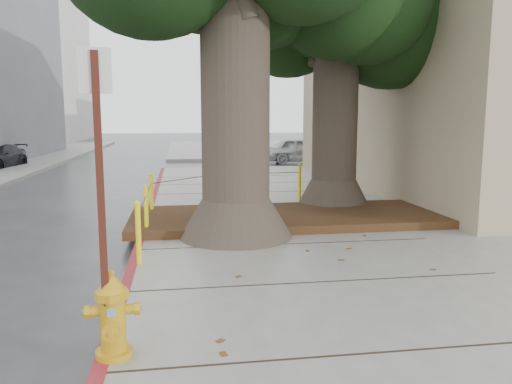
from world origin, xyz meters
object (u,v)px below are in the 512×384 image
signpost (100,189)px  car_red (401,148)px  fire_hydrant (113,315)px  car_silver (302,150)px

signpost → car_red: bearing=50.4°
fire_hydrant → car_red: size_ratio=0.20×
fire_hydrant → car_red: car_red is taller
signpost → car_red: (12.40, 20.92, -1.03)m
fire_hydrant → car_red: (12.35, 20.89, 0.11)m
fire_hydrant → signpost: signpost is taller
signpost → car_red: signpost is taller
fire_hydrant → signpost: 1.14m
car_silver → car_red: (5.66, 0.82, -0.01)m
signpost → car_red: 24.34m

